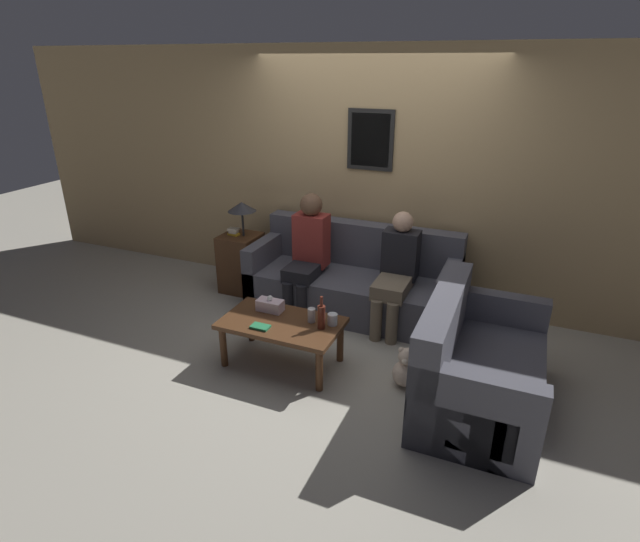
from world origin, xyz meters
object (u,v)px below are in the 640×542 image
at_px(wine_bottle, 321,316).
at_px(person_left, 308,249).
at_px(couch_side, 475,369).
at_px(teddy_bear, 406,369).
at_px(coffee_table, 282,327).
at_px(person_right, 397,269).
at_px(drinking_glass, 333,319).
at_px(couch_main, 353,282).

xyz_separation_m(wine_bottle, person_left, (-0.58, 1.02, 0.14)).
xyz_separation_m(couch_side, teddy_bear, (-0.52, 0.01, -0.16)).
height_order(couch_side, coffee_table, couch_side).
bearing_deg(wine_bottle, person_right, 71.35).
distance_m(couch_side, wine_bottle, 1.25).
distance_m(drinking_glass, person_right, 0.99).
relative_size(couch_side, wine_bottle, 4.90).
relative_size(couch_main, teddy_bear, 6.19).
bearing_deg(coffee_table, person_left, 102.38).
bearing_deg(person_right, wine_bottle, -108.65).
bearing_deg(drinking_glass, coffee_table, -164.40).
relative_size(person_left, person_right, 1.08).
height_order(couch_main, drinking_glass, couch_main).
bearing_deg(wine_bottle, couch_side, 2.91).
relative_size(couch_main, person_left, 1.73).
distance_m(couch_main, wine_bottle, 1.22).
relative_size(couch_main, coffee_table, 2.09).
bearing_deg(wine_bottle, drinking_glass, 54.91).
bearing_deg(teddy_bear, coffee_table, -174.40).
xyz_separation_m(person_left, person_right, (0.93, 0.01, -0.06)).
height_order(couch_side, teddy_bear, couch_side).
distance_m(couch_main, drinking_glass, 1.14).
height_order(person_left, teddy_bear, person_left).
xyz_separation_m(drinking_glass, teddy_bear, (0.65, -0.01, -0.31)).
xyz_separation_m(couch_main, wine_bottle, (0.14, -1.19, 0.22)).
height_order(coffee_table, drinking_glass, drinking_glass).
bearing_deg(person_right, couch_side, -47.41).
distance_m(couch_side, person_left, 2.08).
height_order(couch_side, wine_bottle, couch_side).
xyz_separation_m(person_left, teddy_bear, (1.29, -0.94, -0.52)).
bearing_deg(drinking_glass, teddy_bear, -1.09).
bearing_deg(drinking_glass, couch_main, 100.55).
distance_m(coffee_table, person_left, 1.11).
height_order(couch_main, wine_bottle, couch_main).
height_order(coffee_table, teddy_bear, coffee_table).
distance_m(couch_side, drinking_glass, 1.18).
xyz_separation_m(drinking_glass, person_right, (0.28, 0.94, 0.14)).
relative_size(coffee_table, teddy_bear, 2.96).
bearing_deg(teddy_bear, person_right, 110.84).
bearing_deg(coffee_table, drinking_glass, 15.60).
relative_size(coffee_table, drinking_glass, 10.38).
bearing_deg(person_left, wine_bottle, -60.14).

